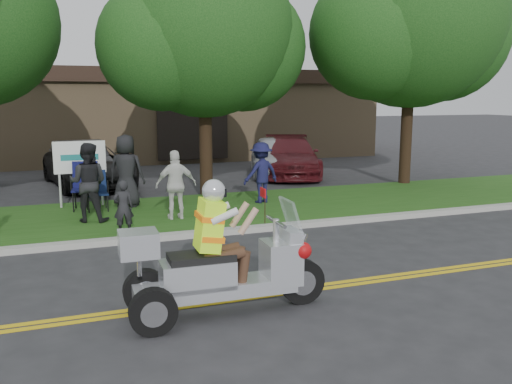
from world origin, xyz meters
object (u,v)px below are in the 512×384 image
object	(u,v)px
spectator_adult_right	(176,185)
parked_car_left	(81,163)
parked_car_right	(290,156)
parked_car_mid	(89,166)
parked_car_far_right	(275,156)
trike_scooter	(218,268)
spectator_adult_mid	(88,182)
lawn_chair_a	(85,183)
lawn_chair_b	(96,188)

from	to	relation	value
spectator_adult_right	parked_car_left	bearing A→B (deg)	-73.25
spectator_adult_right	parked_car_right	world-z (taller)	spectator_adult_right
parked_car_mid	parked_car_far_right	world-z (taller)	parked_car_far_right
trike_scooter	parked_car_right	distance (m)	12.85
spectator_adult_right	parked_car_mid	bearing A→B (deg)	-73.81
parked_car_right	spectator_adult_mid	bearing A→B (deg)	-123.15
trike_scooter	parked_car_left	distance (m)	11.96
trike_scooter	lawn_chair_a	distance (m)	7.32
parked_car_left	parked_car_far_right	world-z (taller)	parked_car_far_right
lawn_chair_b	parked_car_right	distance (m)	8.33
parked_car_mid	spectator_adult_right	bearing A→B (deg)	-85.01
lawn_chair_b	parked_car_far_right	bearing A→B (deg)	33.54
spectator_adult_mid	spectator_adult_right	xyz separation A→B (m)	(1.86, -0.42, -0.09)
lawn_chair_a	lawn_chair_b	xyz separation A→B (m)	(0.24, -0.24, -0.11)
trike_scooter	parked_car_left	bearing A→B (deg)	97.36
trike_scooter	spectator_adult_right	xyz separation A→B (m)	(0.58, 5.33, 0.25)
spectator_adult_right	lawn_chair_b	bearing A→B (deg)	-43.33
parked_car_mid	parked_car_right	world-z (taller)	parked_car_right
lawn_chair_b	parked_car_far_right	size ratio (longest dim) A/B	0.23
lawn_chair_b	spectator_adult_mid	xyz separation A→B (m)	(-0.24, -1.21, 0.33)
lawn_chair_b	spectator_adult_right	distance (m)	2.32
parked_car_left	parked_car_right	world-z (taller)	parked_car_left
parked_car_left	trike_scooter	bearing A→B (deg)	-91.19
lawn_chair_b	parked_car_left	size ratio (longest dim) A/B	0.23
parked_car_mid	parked_car_right	xyz separation A→B (m)	(7.00, 0.00, 0.03)
trike_scooter	parked_car_far_right	world-z (taller)	trike_scooter
lawn_chair_a	spectator_adult_mid	bearing A→B (deg)	-82.39
parked_car_far_right	parked_car_left	bearing A→B (deg)	-164.32
lawn_chair_a	parked_car_right	world-z (taller)	parked_car_right
lawn_chair_b	parked_car_left	bearing A→B (deg)	89.89
parked_car_left	lawn_chair_a	bearing A→B (deg)	-98.08
lawn_chair_a	lawn_chair_b	size ratio (longest dim) A/B	1.21
lawn_chair_a	spectator_adult_mid	size ratio (longest dim) A/B	0.66
parked_car_mid	parked_car_far_right	distance (m)	6.51
lawn_chair_a	parked_car_left	xyz separation A→B (m)	(0.10, 4.70, -0.06)
lawn_chair_b	spectator_adult_right	xyz separation A→B (m)	(1.63, -1.63, 0.24)
spectator_adult_right	parked_car_left	distance (m)	6.81
spectator_adult_mid	parked_car_right	size ratio (longest dim) A/B	0.37
parked_car_mid	parked_car_far_right	xyz separation A→B (m)	(6.50, 0.26, 0.05)
lawn_chair_a	parked_car_mid	bearing A→B (deg)	93.30
parked_car_left	parked_car_mid	distance (m)	0.60
spectator_adult_right	parked_car_mid	xyz separation A→B (m)	(-1.55, 6.01, -0.23)
spectator_adult_mid	parked_car_far_right	bearing A→B (deg)	-118.00
spectator_adult_right	parked_car_left	world-z (taller)	spectator_adult_right
lawn_chair_a	parked_car_left	distance (m)	4.70
spectator_adult_mid	parked_car_far_right	size ratio (longest dim) A/B	0.42
trike_scooter	spectator_adult_mid	distance (m)	5.90
parked_car_far_right	spectator_adult_mid	bearing A→B (deg)	-121.10
lawn_chair_a	parked_car_left	world-z (taller)	parked_car_left
spectator_adult_right	parked_car_far_right	xyz separation A→B (m)	(4.95, 6.27, -0.17)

